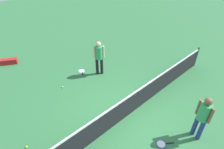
% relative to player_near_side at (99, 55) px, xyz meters
% --- Properties ---
extents(ground_plane, '(40.00, 40.00, 0.00)m').
position_rel_player_near_side_xyz_m(ground_plane, '(0.95, 2.80, -1.01)').
color(ground_plane, '#2D6B3D').
extents(court_net, '(10.09, 0.09, 1.07)m').
position_rel_player_near_side_xyz_m(court_net, '(0.95, 2.80, -0.51)').
color(court_net, '#4C4C51').
rests_on(court_net, ground_plane).
extents(player_near_side, '(0.48, 0.47, 1.70)m').
position_rel_player_near_side_xyz_m(player_near_side, '(0.00, 0.00, 0.00)').
color(player_near_side, black).
rests_on(player_near_side, ground_plane).
extents(player_far_side, '(0.40, 0.53, 1.70)m').
position_rel_player_near_side_xyz_m(player_far_side, '(-0.01, 4.95, 0.00)').
color(player_far_side, navy).
rests_on(player_far_side, ground_plane).
extents(tennis_racket_near_player, '(0.41, 0.60, 0.03)m').
position_rel_player_near_side_xyz_m(tennis_racket_near_player, '(0.56, -0.74, -1.00)').
color(tennis_racket_near_player, white).
rests_on(tennis_racket_near_player, ground_plane).
extents(tennis_racket_far_player, '(0.57, 0.49, 0.03)m').
position_rel_player_near_side_xyz_m(tennis_racket_far_player, '(1.06, 4.39, -1.00)').
color(tennis_racket_far_player, blue).
rests_on(tennis_racket_far_player, ground_plane).
extents(tennis_ball_near_player, '(0.07, 0.07, 0.07)m').
position_rel_player_near_side_xyz_m(tennis_ball_near_player, '(1.92, -0.28, -0.98)').
color(tennis_ball_near_player, '#C6E033').
rests_on(tennis_ball_near_player, ground_plane).
extents(tennis_ball_by_net, '(0.07, 0.07, 0.07)m').
position_rel_player_near_side_xyz_m(tennis_ball_by_net, '(-1.55, -1.63, -0.98)').
color(tennis_ball_by_net, '#C6E033').
rests_on(tennis_ball_by_net, ground_plane).
extents(tennis_ball_midcourt, '(0.07, 0.07, 0.07)m').
position_rel_player_near_side_xyz_m(tennis_ball_midcourt, '(4.30, 1.55, -0.98)').
color(tennis_ball_midcourt, '#C6E033').
rests_on(tennis_ball_midcourt, ground_plane).
extents(equipment_bag, '(0.83, 0.64, 0.28)m').
position_rel_player_near_side_xyz_m(equipment_bag, '(2.96, -3.94, -0.87)').
color(equipment_bag, '#B21E1E').
rests_on(equipment_bag, ground_plane).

